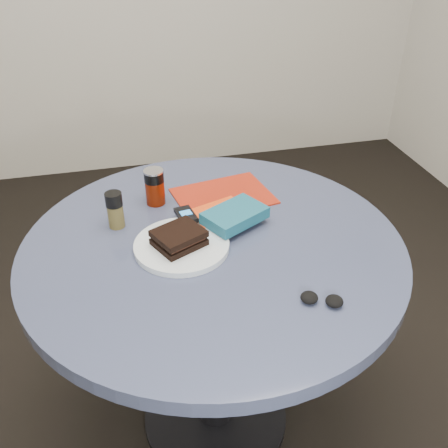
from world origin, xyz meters
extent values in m
plane|color=black|center=(0.00, 0.00, 0.00)|extent=(4.00, 4.00, 0.00)
cylinder|color=black|center=(0.00, 0.00, 0.01)|extent=(0.48, 0.48, 0.03)
cylinder|color=black|center=(0.00, 0.00, 0.37)|extent=(0.11, 0.11, 0.68)
cylinder|color=#333A55|center=(0.00, 0.00, 0.73)|extent=(1.00, 1.00, 0.04)
cylinder|color=silver|center=(-0.08, -0.01, 0.76)|extent=(0.32, 0.32, 0.02)
cube|color=black|center=(-0.09, -0.01, 0.77)|extent=(0.15, 0.14, 0.02)
cube|color=#331B13|center=(-0.09, -0.01, 0.79)|extent=(0.13, 0.12, 0.01)
cube|color=black|center=(-0.09, -0.01, 0.80)|extent=(0.15, 0.14, 0.02)
cylinder|color=#621804|center=(-0.12, 0.23, 0.79)|extent=(0.06, 0.06, 0.07)
cylinder|color=black|center=(-0.12, 0.23, 0.84)|extent=(0.06, 0.06, 0.03)
cylinder|color=silver|center=(-0.12, 0.23, 0.85)|extent=(0.06, 0.06, 0.01)
cylinder|color=#504722|center=(-0.24, 0.13, 0.78)|extent=(0.06, 0.06, 0.07)
cylinder|color=black|center=(-0.24, 0.13, 0.84)|extent=(0.06, 0.06, 0.04)
cube|color=maroon|center=(0.08, 0.22, 0.75)|extent=(0.31, 0.25, 0.00)
cube|color=#DE4211|center=(0.04, 0.12, 0.76)|extent=(0.18, 0.15, 0.01)
cube|color=#154E63|center=(0.07, 0.06, 0.78)|extent=(0.20, 0.17, 0.03)
cube|color=black|center=(-0.05, 0.11, 0.77)|extent=(0.06, 0.09, 0.01)
cube|color=#287AC8|center=(-0.05, 0.11, 0.78)|extent=(0.03, 0.03, 0.00)
ellipsoid|color=black|center=(0.16, -0.28, 0.76)|extent=(0.05, 0.05, 0.02)
ellipsoid|color=black|center=(0.21, -0.30, 0.76)|extent=(0.05, 0.05, 0.02)
camera|label=1|loc=(-0.22, -1.04, 1.51)|focal=40.00mm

